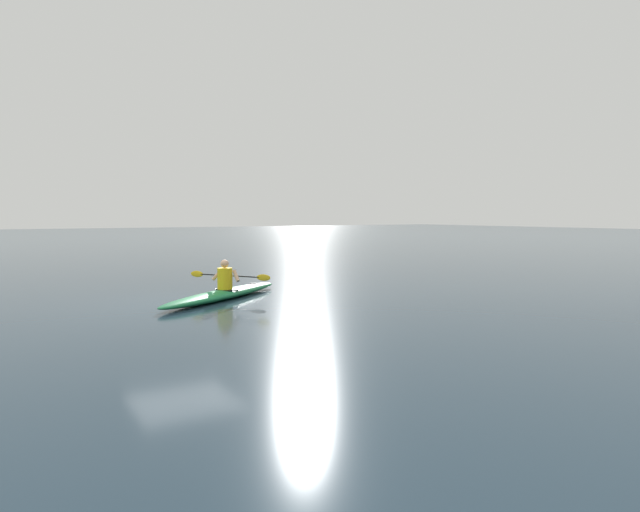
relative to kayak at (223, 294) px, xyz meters
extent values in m
plane|color=#233847|center=(1.11, 0.13, -0.12)|extent=(160.00, 160.00, 0.00)
ellipsoid|color=#19723F|center=(0.00, 0.00, 0.00)|extent=(4.48, 3.30, 0.24)
torus|color=black|center=(-0.12, -0.08, 0.10)|extent=(0.87, 0.87, 0.04)
cylinder|color=black|center=(-1.22, -0.81, 0.11)|extent=(0.18, 0.18, 0.02)
cylinder|color=yellow|center=(-0.07, -0.05, 0.40)|extent=(0.38, 0.38, 0.55)
sphere|color=tan|center=(-0.07, -0.05, 0.78)|extent=(0.21, 0.21, 0.21)
cylinder|color=black|center=(-0.24, -0.16, 0.45)|extent=(1.17, 1.74, 0.03)
ellipsoid|color=gold|center=(0.33, -1.02, 0.45)|extent=(0.25, 0.36, 0.17)
ellipsoid|color=gold|center=(-0.81, 0.70, 0.45)|extent=(0.25, 0.36, 0.17)
cylinder|color=tan|center=(0.02, -0.34, 0.47)|extent=(0.30, 0.22, 0.34)
cylinder|color=tan|center=(-0.30, 0.15, 0.47)|extent=(0.14, 0.32, 0.34)
camera|label=1|loc=(5.31, 13.35, 2.05)|focal=31.15mm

